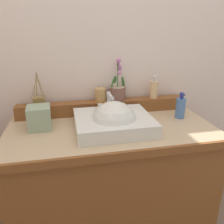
# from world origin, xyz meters

# --- Properties ---
(wall_back) EXTENTS (2.84, 0.20, 2.44)m
(wall_back) POSITION_xyz_m (0.00, 0.41, 1.22)
(wall_back) COLOR silver
(wall_back) RESTS_ON ground
(vanity_cabinet) EXTENTS (1.23, 0.62, 0.84)m
(vanity_cabinet) POSITION_xyz_m (0.00, -0.00, 0.42)
(vanity_cabinet) COLOR brown
(vanity_cabinet) RESTS_ON ground
(back_ledge) EXTENTS (1.16, 0.09, 0.09)m
(back_ledge) POSITION_xyz_m (0.00, 0.25, 0.87)
(back_ledge) COLOR brown
(back_ledge) RESTS_ON vanity_cabinet
(sink_basin) EXTENTS (0.44, 0.38, 0.29)m
(sink_basin) POSITION_xyz_m (0.01, -0.04, 0.87)
(sink_basin) COLOR white
(sink_basin) RESTS_ON vanity_cabinet
(potted_plant) EXTENTS (0.12, 0.13, 0.29)m
(potted_plant) POSITION_xyz_m (0.10, 0.27, 0.98)
(potted_plant) COLOR brown
(potted_plant) RESTS_ON back_ledge
(soap_dispenser) EXTENTS (0.06, 0.06, 0.16)m
(soap_dispenser) POSITION_xyz_m (0.36, 0.25, 0.98)
(soap_dispenser) COLOR #E0B985
(soap_dispenser) RESTS_ON back_ledge
(tumbler_cup) EXTENTS (0.07, 0.07, 0.09)m
(tumbler_cup) POSITION_xyz_m (-0.02, 0.26, 0.96)
(tumbler_cup) COLOR tan
(tumbler_cup) RESTS_ON back_ledge
(reed_diffuser) EXTENTS (0.09, 0.11, 0.22)m
(reed_diffuser) POSITION_xyz_m (-0.42, 0.24, 0.95)
(reed_diffuser) COLOR olive
(reed_diffuser) RESTS_ON back_ledge
(lotion_bottle) EXTENTS (0.06, 0.06, 0.17)m
(lotion_bottle) POSITION_xyz_m (0.47, 0.05, 0.90)
(lotion_bottle) COLOR #4A71B0
(lotion_bottle) RESTS_ON vanity_cabinet
(tissue_box) EXTENTS (0.14, 0.14, 0.14)m
(tissue_box) POSITION_xyz_m (-0.41, 0.06, 0.90)
(tissue_box) COLOR #92A68B
(tissue_box) RESTS_ON vanity_cabinet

